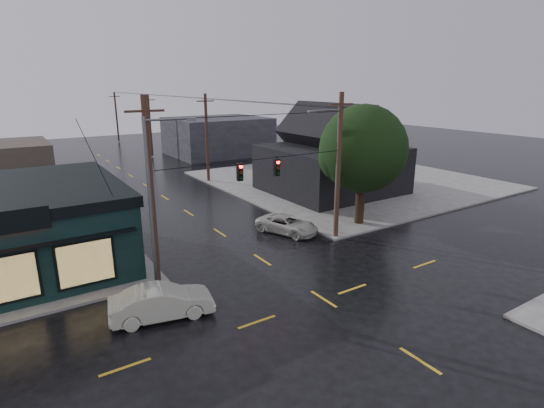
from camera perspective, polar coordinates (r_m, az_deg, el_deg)
ground_plane at (r=22.48m, az=6.95°, el=-12.56°), size 160.00×160.00×0.00m
sidewalk_ne at (r=49.19m, az=10.01°, el=3.23°), size 28.00×28.00×0.15m
ne_building at (r=42.90m, az=8.08°, el=7.45°), size 12.60×11.60×8.75m
corner_tree at (r=32.66m, az=12.14°, el=7.23°), size 6.61×6.61×9.12m
utility_pole_nw at (r=24.84m, az=-15.02°, el=-10.12°), size 2.00×0.32×10.15m
utility_pole_ne at (r=30.86m, az=8.54°, el=-4.50°), size 2.00×0.32×10.15m
utility_pole_far_a at (r=48.36m, az=-8.51°, el=2.99°), size 2.00×0.32×9.65m
utility_pole_far_b at (r=66.77m, az=-15.76°, el=6.12°), size 2.00×0.32×9.15m
utility_pole_far_c at (r=85.90m, az=-19.87°, el=7.84°), size 2.00×0.32×9.15m
span_signal_assembly at (r=25.61m, az=-1.81°, el=4.70°), size 13.00×0.48×1.23m
streetlight_nw at (r=24.16m, az=-15.17°, el=-10.91°), size 5.40×0.30×9.15m
streetlight_ne at (r=31.66m, az=8.38°, el=-3.96°), size 5.40×0.30×9.15m
bg_building_east at (r=67.06m, az=-7.32°, el=9.05°), size 14.00×12.00×5.60m
sedan_cream at (r=21.05m, az=-14.58°, el=-12.67°), size 5.01×2.59×1.57m
suv_silver at (r=31.31m, az=2.06°, el=-2.76°), size 3.80×5.19×1.31m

